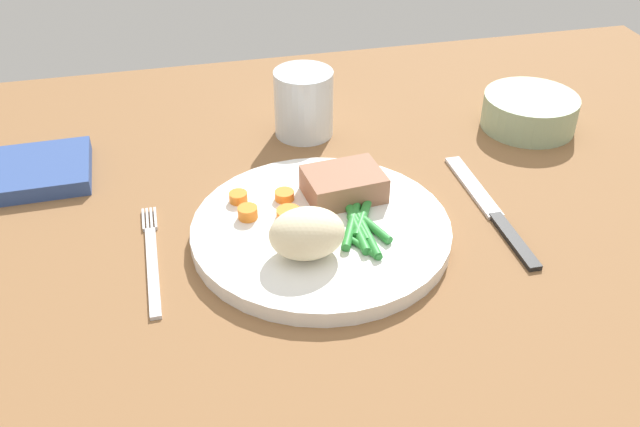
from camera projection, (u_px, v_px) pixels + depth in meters
The scene contains 11 objects.
dining_table at pixel (341, 242), 70.48cm from camera, with size 120.00×90.00×2.00cm.
dinner_plate at pixel (320, 228), 69.35cm from camera, with size 25.25×25.25×1.60cm, color white.
meat_portion at pixel (344, 184), 71.90cm from camera, with size 7.71×5.78×2.74cm, color #936047.
mashed_potatoes at pixel (307, 233), 63.52cm from camera, with size 6.92×5.42×4.60cm, color beige.
carrot_slices at pixel (266, 206), 70.31cm from camera, with size 6.57×5.95×1.20cm.
green_beans at pixel (360, 226), 67.69cm from camera, with size 5.72×10.76×0.88cm.
fork at pixel (152, 259), 66.44cm from camera, with size 1.44×16.60×0.40cm.
knife at pixel (491, 211), 72.85cm from camera, with size 1.70×20.50×0.64cm.
water_glass at pixel (304, 108), 84.89cm from camera, with size 7.08×7.08×8.05cm.
salad_bowl at pixel (530, 110), 86.79cm from camera, with size 11.44×11.44×4.17cm.
napkin at pixel (38, 171), 77.97cm from camera, with size 11.22×10.24×1.75cm, color #334C8C.
Camera 1 is at (-14.86, -53.95, 43.99)cm, focal length 39.77 mm.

